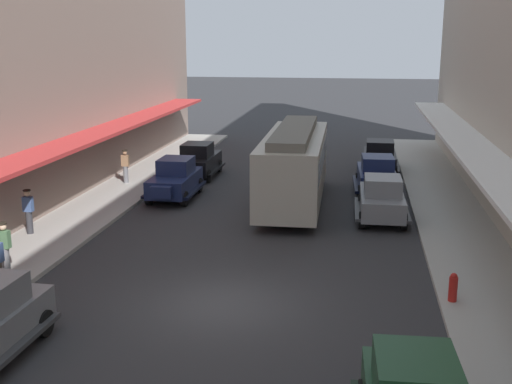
{
  "coord_description": "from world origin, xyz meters",
  "views": [
    {
      "loc": [
        3.59,
        -16.35,
        7.32
      ],
      "look_at": [
        0.0,
        6.0,
        1.8
      ],
      "focal_mm": 44.99,
      "sensor_mm": 36.0,
      "label": 1
    }
  ],
  "objects_px": {
    "parked_car_2": "(382,198)",
    "pedestrian_0": "(5,248)",
    "parked_car_1": "(198,159)",
    "fire_hydrant": "(453,287)",
    "parked_car_0": "(175,178)",
    "pedestrian_3": "(125,166)",
    "parked_car_5": "(377,174)",
    "streetcar": "(294,163)",
    "pedestrian_2": "(29,211)",
    "parked_car_3": "(379,156)"
  },
  "relations": [
    {
      "from": "parked_car_5",
      "to": "parked_car_2",
      "type": "bearing_deg",
      "value": -88.77
    },
    {
      "from": "parked_car_2",
      "to": "pedestrian_2",
      "type": "height_order",
      "value": "parked_car_2"
    },
    {
      "from": "parked_car_1",
      "to": "parked_car_5",
      "type": "height_order",
      "value": "same"
    },
    {
      "from": "parked_car_0",
      "to": "parked_car_1",
      "type": "height_order",
      "value": "same"
    },
    {
      "from": "fire_hydrant",
      "to": "pedestrian_3",
      "type": "distance_m",
      "value": 19.03
    },
    {
      "from": "fire_hydrant",
      "to": "pedestrian_0",
      "type": "distance_m",
      "value": 13.34
    },
    {
      "from": "parked_car_0",
      "to": "pedestrian_3",
      "type": "height_order",
      "value": "parked_car_0"
    },
    {
      "from": "parked_car_0",
      "to": "pedestrian_2",
      "type": "bearing_deg",
      "value": -119.12
    },
    {
      "from": "parked_car_0",
      "to": "pedestrian_2",
      "type": "xyz_separation_m",
      "value": [
        -3.69,
        -6.63,
        0.07
      ]
    },
    {
      "from": "streetcar",
      "to": "fire_hydrant",
      "type": "bearing_deg",
      "value": -61.98
    },
    {
      "from": "parked_car_2",
      "to": "pedestrian_0",
      "type": "bearing_deg",
      "value": -143.9
    },
    {
      "from": "streetcar",
      "to": "pedestrian_0",
      "type": "bearing_deg",
      "value": -127.14
    },
    {
      "from": "parked_car_3",
      "to": "parked_car_5",
      "type": "relative_size",
      "value": 0.99
    },
    {
      "from": "parked_car_1",
      "to": "parked_car_2",
      "type": "relative_size",
      "value": 0.99
    },
    {
      "from": "parked_car_2",
      "to": "streetcar",
      "type": "xyz_separation_m",
      "value": [
        -3.78,
        1.88,
        0.96
      ]
    },
    {
      "from": "parked_car_0",
      "to": "streetcar",
      "type": "height_order",
      "value": "streetcar"
    },
    {
      "from": "parked_car_1",
      "to": "streetcar",
      "type": "relative_size",
      "value": 0.44
    },
    {
      "from": "pedestrian_0",
      "to": "parked_car_1",
      "type": "bearing_deg",
      "value": 81.67
    },
    {
      "from": "parked_car_1",
      "to": "parked_car_5",
      "type": "xyz_separation_m",
      "value": [
        9.28,
        -2.24,
        0.0
      ]
    },
    {
      "from": "streetcar",
      "to": "pedestrian_0",
      "type": "relative_size",
      "value": 5.77
    },
    {
      "from": "pedestrian_3",
      "to": "fire_hydrant",
      "type": "bearing_deg",
      "value": -41.81
    },
    {
      "from": "parked_car_2",
      "to": "fire_hydrant",
      "type": "height_order",
      "value": "parked_car_2"
    },
    {
      "from": "streetcar",
      "to": "fire_hydrant",
      "type": "xyz_separation_m",
      "value": [
        5.49,
        -10.31,
        -1.34
      ]
    },
    {
      "from": "parked_car_1",
      "to": "pedestrian_3",
      "type": "xyz_separation_m",
      "value": [
        -3.09,
        -2.61,
        0.07
      ]
    },
    {
      "from": "fire_hydrant",
      "to": "parked_car_0",
      "type": "bearing_deg",
      "value": 136.05
    },
    {
      "from": "pedestrian_0",
      "to": "pedestrian_2",
      "type": "distance_m",
      "value": 4.28
    },
    {
      "from": "parked_car_1",
      "to": "parked_car_2",
      "type": "bearing_deg",
      "value": -36.22
    },
    {
      "from": "parked_car_0",
      "to": "parked_car_3",
      "type": "relative_size",
      "value": 1.0
    },
    {
      "from": "parked_car_5",
      "to": "fire_hydrant",
      "type": "bearing_deg",
      "value": -82.11
    },
    {
      "from": "parked_car_2",
      "to": "parked_car_3",
      "type": "xyz_separation_m",
      "value": [
        0.15,
        9.35,
        0.0
      ]
    },
    {
      "from": "parked_car_2",
      "to": "pedestrian_2",
      "type": "distance_m",
      "value": 13.74
    },
    {
      "from": "parked_car_0",
      "to": "streetcar",
      "type": "bearing_deg",
      "value": -3.32
    },
    {
      "from": "streetcar",
      "to": "pedestrian_3",
      "type": "bearing_deg",
      "value": 164.72
    },
    {
      "from": "parked_car_1",
      "to": "parked_car_5",
      "type": "bearing_deg",
      "value": -13.58
    },
    {
      "from": "parked_car_2",
      "to": "parked_car_3",
      "type": "relative_size",
      "value": 1.0
    },
    {
      "from": "parked_car_2",
      "to": "parked_car_5",
      "type": "distance_m",
      "value": 4.63
    },
    {
      "from": "parked_car_3",
      "to": "streetcar",
      "type": "relative_size",
      "value": 0.44
    },
    {
      "from": "pedestrian_2",
      "to": "parked_car_1",
      "type": "bearing_deg",
      "value": 72.17
    },
    {
      "from": "parked_car_1",
      "to": "fire_hydrant",
      "type": "relative_size",
      "value": 5.2
    },
    {
      "from": "parked_car_3",
      "to": "parked_car_5",
      "type": "bearing_deg",
      "value": -93.03
    },
    {
      "from": "parked_car_5",
      "to": "pedestrian_2",
      "type": "xyz_separation_m",
      "value": [
        -12.91,
        -9.05,
        0.07
      ]
    },
    {
      "from": "streetcar",
      "to": "pedestrian_3",
      "type": "distance_m",
      "value": 9.05
    },
    {
      "from": "pedestrian_2",
      "to": "pedestrian_3",
      "type": "xyz_separation_m",
      "value": [
        0.54,
        8.68,
        0.0
      ]
    },
    {
      "from": "parked_car_2",
      "to": "pedestrian_0",
      "type": "relative_size",
      "value": 2.57
    },
    {
      "from": "parked_car_1",
      "to": "streetcar",
      "type": "xyz_separation_m",
      "value": [
        5.6,
        -4.98,
        0.96
      ]
    },
    {
      "from": "pedestrian_2",
      "to": "pedestrian_3",
      "type": "relative_size",
      "value": 1.0
    },
    {
      "from": "parked_car_2",
      "to": "pedestrian_3",
      "type": "relative_size",
      "value": 2.57
    },
    {
      "from": "pedestrian_3",
      "to": "pedestrian_2",
      "type": "bearing_deg",
      "value": -93.57
    },
    {
      "from": "parked_car_0",
      "to": "parked_car_3",
      "type": "height_order",
      "value": "same"
    },
    {
      "from": "pedestrian_2",
      "to": "fire_hydrant",
      "type": "bearing_deg",
      "value": -15.2
    }
  ]
}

